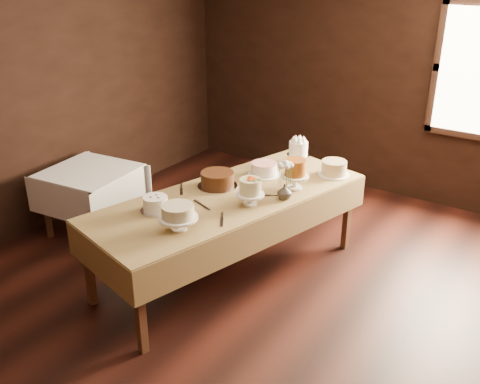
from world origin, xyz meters
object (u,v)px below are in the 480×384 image
cake_server_a (205,207)px  cake_server_c (250,184)px  cake_lattice (264,170)px  cake_swirl (155,204)px  cake_chocolate (217,180)px  flower_vase (284,192)px  display_table (229,202)px  cake_server_e (181,192)px  cake_server_b (222,222)px  cake_caramel (295,176)px  cake_server_d (279,196)px  cake_speckled (334,168)px  cake_meringue (298,153)px  cake_cream (178,218)px  side_table (90,177)px  cake_flowers (250,193)px

cake_server_a → cake_server_c: size_ratio=1.00×
cake_lattice → cake_swirl: cake_swirl is taller
cake_chocolate → flower_vase: size_ratio=2.84×
display_table → cake_server_e: bearing=-156.8°
display_table → cake_server_a: size_ratio=11.38×
cake_server_a → cake_server_b: (0.28, -0.15, 0.00)m
cake_caramel → cake_chocolate: (-0.60, -0.36, -0.06)m
cake_server_a → cake_server_d: 0.68m
cake_speckled → cake_server_a: size_ratio=1.26×
cake_chocolate → cake_meringue: bearing=71.3°
cake_meringue → cake_speckled: bearing=-10.2°
cake_chocolate → cake_server_e: (-0.20, -0.28, -0.06)m
cake_lattice → cake_cream: bearing=-88.1°
cake_server_b → flower_vase: 0.70m
cake_speckled → cake_lattice: size_ratio=0.97×
cake_meringue → cake_swirl: size_ratio=0.88×
cake_server_b → cake_server_d: bearing=136.0°
cake_swirl → cake_cream: bearing=-20.9°
cake_lattice → cake_chocolate: (-0.20, -0.48, 0.01)m
cake_swirl → cake_server_d: cake_swirl is taller
cake_server_e → side_table: bearing=-132.1°
cake_server_d → cake_server_e: size_ratio=1.00×
side_table → cake_flowers: size_ratio=3.78×
cake_caramel → cake_chocolate: cake_caramel is taller
cake_lattice → cake_caramel: 0.42m
side_table → cake_server_d: bearing=10.5°
cake_meringue → cake_server_e: (-0.51, -1.21, -0.11)m
cake_server_c → side_table: bearing=86.3°
cake_server_e → cake_flowers: bearing=60.4°
cake_lattice → cake_flowers: bearing=-67.8°
cake_speckled → flower_vase: size_ratio=2.26×
cake_server_e → display_table: bearing=72.9°
cake_meringue → cake_speckled: size_ratio=0.79×
cake_meringue → display_table: bearing=-96.3°
cake_lattice → cake_chocolate: size_ratio=0.82×
cake_chocolate → cake_server_e: bearing=-125.5°
cake_caramel → cake_chocolate: bearing=-148.8°
display_table → cake_meringue: (0.12, 1.04, 0.17)m
cake_cream → cake_server_a: (-0.08, 0.43, -0.09)m
cake_chocolate → cake_flowers: (0.46, -0.15, 0.04)m
cake_lattice → cake_server_c: size_ratio=1.30×
cake_lattice → cake_server_d: bearing=-42.0°
cake_speckled → cake_chocolate: (-0.75, -0.86, 0.00)m
cake_flowers → cake_server_d: bearing=69.3°
cake_speckled → cake_server_e: cake_speckled is taller
side_table → cake_flowers: bearing=2.5°
side_table → display_table: bearing=4.5°
cake_caramel → cake_server_e: cake_caramel is taller
cake_cream → flower_vase: cake_cream is taller
cake_cream → flower_vase: bearing=67.8°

